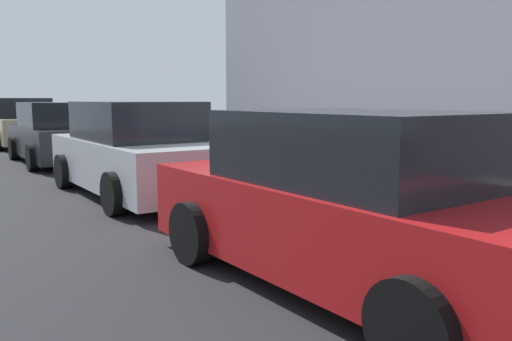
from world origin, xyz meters
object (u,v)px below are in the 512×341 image
at_px(suitcase_navy_7, 268,170).
at_px(parked_car_beige_3, 21,124).
at_px(suitcase_maroon_4, 331,178).
at_px(suitcase_maroon_11, 210,155).
at_px(parked_car_red_0, 355,205).
at_px(suitcase_silver_2, 388,192).
at_px(suitcase_black_3, 353,182).
at_px(suitcase_black_10, 226,162).
at_px(bollard_post, 172,145).
at_px(suitcase_olive_5, 307,173).
at_px(suitcase_teal_8, 252,162).
at_px(suitcase_teal_1, 422,199).
at_px(suitcase_red_6, 284,168).
at_px(parked_car_charcoal_2, 60,134).
at_px(fire_hydrant, 189,149).
at_px(suitcase_silver_9, 237,162).
at_px(parked_car_silver_1, 137,152).
at_px(suitcase_navy_0, 461,200).

relative_size(suitcase_navy_7, parked_car_beige_3, 0.18).
xyz_separation_m(suitcase_maroon_4, suitcase_maroon_11, (3.89, -0.02, 0.00)).
bearing_deg(parked_car_red_0, suitcase_silver_2, -54.04).
bearing_deg(suitcase_black_3, suitcase_black_10, -2.23).
bearing_deg(bollard_post, suitcase_olive_5, -177.66).
bearing_deg(parked_car_beige_3, suitcase_black_3, -172.42).
distance_m(suitcase_teal_8, bollard_post, 3.18).
bearing_deg(parked_car_beige_3, bollard_post, -167.81).
bearing_deg(parked_car_red_0, suitcase_olive_5, -32.54).
bearing_deg(suitcase_teal_8, suitcase_black_10, -2.91).
height_order(suitcase_teal_1, suitcase_red_6, suitcase_red_6).
distance_m(suitcase_red_6, parked_car_beige_3, 13.01).
distance_m(suitcase_black_3, suitcase_red_6, 1.72).
xyz_separation_m(suitcase_silver_2, parked_car_charcoal_2, (9.47, 2.04, 0.31)).
height_order(suitcase_navy_7, fire_hydrant, suitcase_navy_7).
distance_m(suitcase_silver_2, suitcase_maroon_4, 1.15).
distance_m(suitcase_olive_5, suitcase_teal_8, 1.61).
height_order(suitcase_olive_5, suitcase_silver_9, suitcase_olive_5).
xyz_separation_m(suitcase_black_3, suitcase_olive_5, (1.17, -0.12, -0.02)).
xyz_separation_m(fire_hydrant, parked_car_red_0, (-7.46, 2.01, 0.21)).
xyz_separation_m(fire_hydrant, bollard_post, (0.55, 0.15, 0.06)).
xyz_separation_m(parked_car_silver_1, parked_car_charcoal_2, (5.58, 0.00, -0.02)).
distance_m(suitcase_olive_5, suitcase_black_10, 2.67).
relative_size(suitcase_maroon_4, suitcase_silver_9, 1.05).
bearing_deg(suitcase_navy_0, suitcase_black_3, 1.31).
bearing_deg(suitcase_maroon_11, suitcase_black_3, 178.40).
height_order(suitcase_teal_1, parked_car_charcoal_2, parked_car_charcoal_2).
bearing_deg(suitcase_navy_7, suitcase_red_6, 176.96).
distance_m(suitcase_navy_7, parked_car_silver_1, 2.31).
relative_size(suitcase_navy_0, suitcase_teal_1, 1.22).
distance_m(suitcase_navy_0, suitcase_olive_5, 2.90).
xyz_separation_m(suitcase_teal_1, suitcase_red_6, (2.90, -0.02, 0.05)).
relative_size(suitcase_navy_7, parked_car_red_0, 0.17).
bearing_deg(suitcase_teal_1, suitcase_teal_8, -0.78).
relative_size(suitcase_black_3, suitcase_red_6, 0.98).
distance_m(suitcase_silver_2, suitcase_teal_8, 3.36).
distance_m(suitcase_black_3, suitcase_black_10, 3.84).
bearing_deg(suitcase_black_3, suitcase_navy_0, -178.69).
xyz_separation_m(suitcase_navy_0, suitcase_teal_1, (0.56, -0.00, -0.07)).
height_order(suitcase_black_3, suitcase_navy_7, suitcase_black_3).
xyz_separation_m(suitcase_navy_0, parked_car_red_0, (-0.32, 1.98, 0.22)).
bearing_deg(fire_hydrant, suitcase_silver_9, 179.87).
xyz_separation_m(suitcase_silver_9, suitcase_maroon_11, (1.19, -0.06, 0.02)).
xyz_separation_m(suitcase_red_6, parked_car_charcoal_2, (7.17, 2.00, 0.24)).
bearing_deg(suitcase_silver_9, parked_car_silver_1, 88.90).
bearing_deg(suitcase_silver_9, suitcase_red_6, 179.86).
xyz_separation_m(suitcase_maroon_4, suitcase_silver_9, (2.70, 0.04, -0.02)).
relative_size(parked_car_red_0, parked_car_silver_1, 0.99).
distance_m(suitcase_maroon_4, parked_car_charcoal_2, 8.57).
height_order(suitcase_red_6, suitcase_maroon_11, suitcase_red_6).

